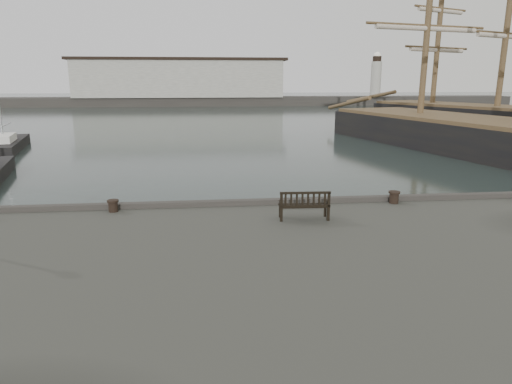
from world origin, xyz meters
TOP-DOWN VIEW (x-y plane):
  - ground at (0.00, 0.00)m, footprint 400.00×400.00m
  - breakwater at (-4.56, 92.00)m, footprint 140.00×9.50m
  - bench at (0.66, -2.05)m, footprint 1.60×0.63m
  - bollard_left at (-5.49, -0.53)m, footprint 0.40×0.40m
  - bollard_right at (4.26, -0.50)m, footprint 0.46×0.46m
  - yacht_d at (-19.52, 25.41)m, footprint 4.66×10.19m
  - tall_ship_far at (29.94, 32.71)m, footprint 18.48×31.96m

SIDE VIEW (x-z plane):
  - ground at x=0.00m, z-range 0.00..0.00m
  - yacht_d at x=-19.52m, z-range -5.95..6.41m
  - tall_ship_far at x=29.94m, z-range -12.73..14.51m
  - bollard_left at x=-5.49m, z-range 1.56..1.96m
  - bollard_right at x=4.26m, z-range 1.56..1.99m
  - bench at x=0.66m, z-range 1.40..2.30m
  - breakwater at x=-4.56m, z-range -1.80..10.40m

